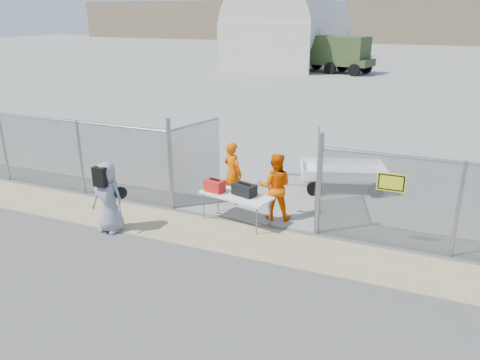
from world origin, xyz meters
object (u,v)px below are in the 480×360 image
at_px(folding_table, 236,209).
at_px(visitor, 108,197).
at_px(security_worker_left, 233,173).
at_px(utility_trailer, 342,176).
at_px(security_worker_right, 275,187).

xyz_separation_m(folding_table, visitor, (-2.66, -1.60, 0.49)).
bearing_deg(security_worker_left, utility_trailer, -114.15).
xyz_separation_m(folding_table, security_worker_left, (-0.61, 1.19, 0.49)).
distance_m(folding_table, utility_trailer, 4.05).
bearing_deg(security_worker_right, security_worker_left, -35.13).
bearing_deg(utility_trailer, visitor, -150.18).
height_order(folding_table, visitor, visitor).
bearing_deg(folding_table, security_worker_left, 129.13).
height_order(folding_table, utility_trailer, utility_trailer).
bearing_deg(visitor, security_worker_right, 35.25).
xyz_separation_m(security_worker_right, utility_trailer, (1.18, 2.90, -0.49)).
xyz_separation_m(security_worker_right, visitor, (-3.47, -2.22, -0.00)).
distance_m(folding_table, visitor, 3.14).
bearing_deg(security_worker_right, visitor, 19.18).
bearing_deg(security_worker_right, folding_table, 24.04).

